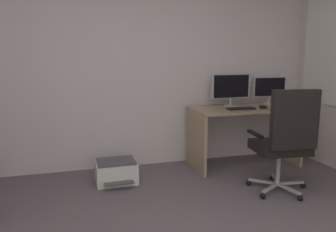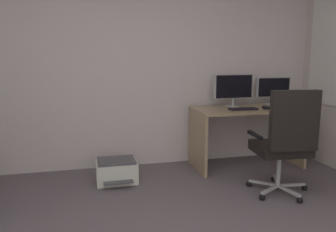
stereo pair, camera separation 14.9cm
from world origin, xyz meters
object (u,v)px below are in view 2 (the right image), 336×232
Objects in this scene: monitor_main at (234,88)px; printer at (117,171)px; computer_mouse at (266,108)px; monitor_secondary at (273,89)px; office_chair at (285,140)px; desk at (247,124)px; keyboard at (243,109)px.

monitor_main is 1.80m from printer.
monitor_main is 5.41× the size of computer_mouse.
office_chair is (-0.53, -1.13, -0.39)m from monitor_secondary.
printer is (-1.54, -0.32, -0.87)m from monitor_main.
monitor_main reaches higher than computer_mouse.
monitor_secondary is at bearing 8.52° from printer.
office_chair is at bearing -95.08° from desk.
monitor_main is at bearing -179.99° from monitor_secondary.
printer is (-1.67, -0.15, -0.42)m from desk.
monitor_secondary is 0.47m from computer_mouse.
monitor_main is at bearing 11.60° from printer.
monitor_secondary reaches higher than desk.
computer_mouse is at bearing -3.78° from keyboard.
printer is at bearing -174.75° from desk.
monitor_secondary is 0.68m from keyboard.
office_chair is at bearing -87.90° from monitor_main.
keyboard is 0.29m from computer_mouse.
desk is 3.98× the size of keyboard.
office_chair is 2.43× the size of printer.
printer is at bearing -171.48° from monitor_secondary.
office_chair reaches higher than printer.
keyboard is (-0.00, -0.29, -0.23)m from monitor_main.
desk is 3.02× the size of printer.
monitor_main is at bearing 90.21° from keyboard.
printer is at bearing -178.30° from keyboard.
office_chair is 1.84m from printer.
monitor_main is 0.57m from monitor_secondary.
monitor_secondary is at bearing 0.01° from monitor_main.
desk is 2.85× the size of monitor_secondary.
desk is 2.50× the size of monitor_main.
keyboard reaches higher than desk.
office_chair is at bearing -86.17° from keyboard.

